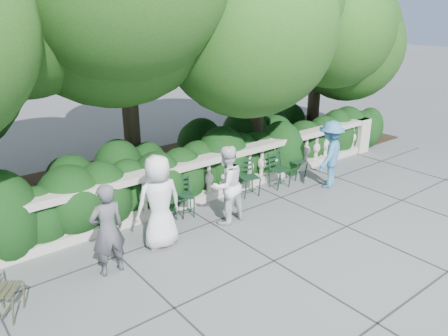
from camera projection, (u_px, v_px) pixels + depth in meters
ground at (256, 230)px, 8.45m from camera, size 90.00×90.00×0.00m
balustrade at (201, 180)px, 9.61m from camera, size 12.00×0.44×1.00m
shrub_hedge at (173, 184)px, 10.65m from camera, size 15.00×2.60×1.70m
tree_canopy at (187, 12)px, 9.83m from camera, size 15.04×6.52×6.78m
chair_b at (185, 219)px, 8.91m from camera, size 0.58×0.61×0.84m
chair_c at (176, 222)px, 8.78m from camera, size 0.45×0.49×0.84m
chair_d at (283, 189)px, 10.39m from camera, size 0.46×0.50×0.84m
chair_e at (252, 198)px, 9.91m from camera, size 0.53×0.56×0.84m
chair_f at (300, 179)px, 10.98m from camera, size 0.46×0.50×0.84m
chair_weathered at (19, 316)px, 6.09m from camera, size 0.65×0.64×0.84m
person_businessman at (159, 202)px, 7.64m from camera, size 0.88×0.61×1.71m
person_woman_grey at (108, 230)px, 6.85m from camera, size 0.57×0.38×1.54m
person_casual_man at (226, 185)px, 8.53m from camera, size 0.82×0.67×1.59m
person_older_blue at (330, 154)px, 10.26m from camera, size 1.19×0.93×1.62m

